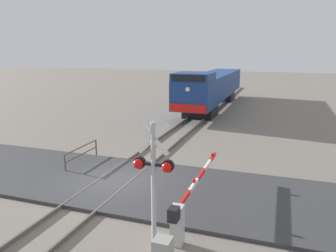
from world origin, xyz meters
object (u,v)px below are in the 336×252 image
locomotive (212,87)px  crossing_signal (153,174)px  guard_railing (82,152)px  crossing_gate (185,207)px

locomotive → crossing_signal: 25.24m
locomotive → guard_railing: 19.42m
crossing_signal → guard_railing: size_ratio=1.35×
crossing_signal → guard_railing: 8.75m
guard_railing → locomotive: bearing=81.8°
locomotive → crossing_gate: size_ratio=3.08×
locomotive → crossing_gate: bearing=-80.3°
crossing_signal → crossing_gate: crossing_signal is taller
locomotive → crossing_signal: (3.51, -24.99, 0.32)m
crossing_gate → crossing_signal: bearing=-112.3°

